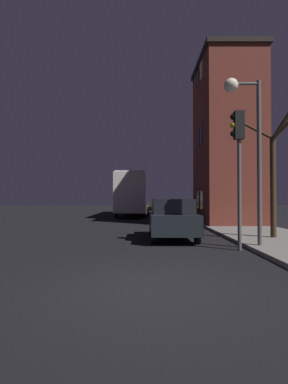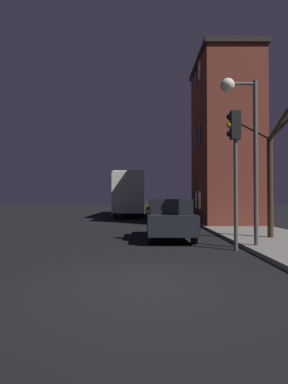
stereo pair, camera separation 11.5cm
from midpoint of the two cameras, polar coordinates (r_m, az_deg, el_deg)
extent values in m
plane|color=black|center=(5.87, 0.23, -17.51)|extent=(120.00, 120.00, 0.00)
cube|color=brown|center=(19.78, 15.11, 9.01)|extent=(3.36, 5.37, 9.99)
cube|color=black|center=(21.29, 15.03, 22.77)|extent=(3.60, 5.61, 0.30)
cube|color=#E5C67F|center=(18.52, 10.57, -1.49)|extent=(0.03, 0.70, 1.10)
cube|color=black|center=(19.67, 9.93, -1.47)|extent=(0.03, 0.70, 1.10)
cube|color=black|center=(18.92, 10.52, 10.69)|extent=(0.03, 0.70, 1.10)
cube|color=black|center=(20.05, 9.89, 10.02)|extent=(0.03, 0.70, 1.10)
cube|color=#E5C67F|center=(20.12, 10.48, 21.90)|extent=(0.03, 0.70, 1.10)
cube|color=black|center=(21.19, 9.85, 20.68)|extent=(0.03, 0.70, 1.10)
cylinder|color=#4C4C4C|center=(10.40, 20.61, 5.28)|extent=(0.14, 0.14, 5.34)
cylinder|color=#4C4C4C|center=(10.84, 18.16, 18.99)|extent=(0.90, 0.09, 0.09)
sphere|color=#F4EAC6|center=(10.70, 15.74, 18.97)|extent=(0.46, 0.46, 0.46)
cylinder|color=#4C4C4C|center=(9.88, 17.21, -0.50)|extent=(0.12, 0.12, 3.51)
cube|color=black|center=(10.15, 17.13, 12.04)|extent=(0.30, 0.24, 0.90)
sphere|color=black|center=(10.16, 16.12, 13.59)|extent=(0.20, 0.20, 0.20)
sphere|color=yellow|center=(10.10, 16.13, 12.11)|extent=(0.20, 0.20, 0.20)
sphere|color=black|center=(10.04, 16.14, 10.61)|extent=(0.20, 0.20, 0.20)
cylinder|color=#382819|center=(12.64, 22.94, 0.75)|extent=(0.22, 0.22, 3.84)
cylinder|color=#382819|center=(13.36, 20.15, 10.98)|extent=(0.93, 1.36, 1.03)
cylinder|color=#382819|center=(12.57, 25.48, 11.86)|extent=(0.86, 1.29, 1.07)
cylinder|color=#382819|center=(12.89, 24.30, 11.36)|extent=(0.69, 0.47, 0.97)
cylinder|color=#382819|center=(12.34, 24.39, 11.73)|extent=(0.25, 1.42, 0.93)
cube|color=beige|center=(28.50, -2.57, -0.28)|extent=(2.48, 11.38, 3.19)
cube|color=black|center=(28.51, -2.57, 0.87)|extent=(2.50, 10.47, 1.15)
cube|color=#B2B2B2|center=(28.57, -2.56, 3.04)|extent=(2.35, 10.81, 0.12)
cylinder|color=black|center=(32.19, -0.25, -3.22)|extent=(0.18, 0.96, 0.96)
cylinder|color=black|center=(32.28, -4.34, -3.21)|extent=(0.18, 0.96, 0.96)
cylinder|color=black|center=(24.80, -0.27, -3.84)|extent=(0.18, 0.96, 0.96)
cylinder|color=black|center=(24.91, -5.57, -3.83)|extent=(0.18, 0.96, 0.96)
cube|color=black|center=(12.20, 4.88, -5.72)|extent=(1.77, 4.03, 0.73)
cube|color=black|center=(11.96, 4.96, -2.69)|extent=(1.55, 2.10, 0.57)
cylinder|color=black|center=(13.62, 7.74, -6.78)|extent=(0.18, 0.62, 0.62)
cylinder|color=black|center=(13.49, 1.01, -6.84)|extent=(0.18, 0.62, 0.62)
cylinder|color=black|center=(11.05, 9.64, -8.10)|extent=(0.18, 0.62, 0.62)
cylinder|color=black|center=(10.89, 1.30, -8.22)|extent=(0.18, 0.62, 0.62)
cube|color=navy|center=(20.36, 3.51, -3.86)|extent=(1.70, 4.20, 0.71)
cube|color=black|center=(20.13, 3.54, -2.15)|extent=(1.50, 2.18, 0.51)
cylinder|color=black|center=(21.80, 5.28, -4.62)|extent=(0.18, 0.65, 0.65)
cylinder|color=black|center=(21.71, 1.26, -4.64)|extent=(0.18, 0.65, 0.65)
cylinder|color=black|center=(19.09, 6.06, -5.11)|extent=(0.18, 0.65, 0.65)
cylinder|color=black|center=(18.99, 1.47, -5.14)|extent=(0.18, 0.65, 0.65)
cube|color=olive|center=(28.23, 2.07, -3.26)|extent=(1.71, 4.71, 0.59)
cube|color=black|center=(27.98, 2.08, -2.20)|extent=(1.51, 2.45, 0.47)
cylinder|color=black|center=(29.81, 3.42, -3.71)|extent=(0.18, 0.62, 0.62)
cylinder|color=black|center=(29.76, 0.48, -3.72)|extent=(0.18, 0.62, 0.62)
cylinder|color=black|center=(26.76, 3.84, -4.00)|extent=(0.18, 0.62, 0.62)
cylinder|color=black|center=(26.70, 0.55, -4.01)|extent=(0.18, 0.62, 0.62)
camera|label=1|loc=(0.06, -90.21, 0.00)|focal=28.00mm
camera|label=2|loc=(0.06, 89.79, 0.00)|focal=28.00mm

